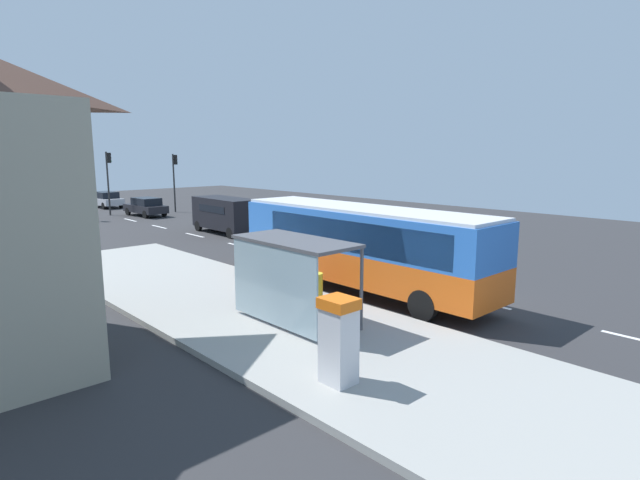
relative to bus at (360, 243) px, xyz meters
The scene contains 22 objects.
ground_plane 11.30m from the bus, 81.16° to the left, with size 56.00×92.00×0.04m, color #2D2D30.
sidewalk_platform 5.10m from the bus, 168.07° to the right, with size 6.20×30.00×0.18m, color #999993.
lane_stripe_seg_1 4.81m from the bus, 63.82° to the right, with size 0.16×2.20×0.01m, color silver.
lane_stripe_seg_2 2.87m from the bus, 27.23° to the left, with size 0.16×2.20×0.01m, color silver.
lane_stripe_seg_3 6.58m from the bus, 71.92° to the left, with size 0.16×2.20×0.01m, color silver.
lane_stripe_seg_4 11.33m from the bus, 79.90° to the left, with size 0.16×2.20×0.01m, color silver.
lane_stripe_seg_5 16.23m from the bus, 83.01° to the left, with size 0.16×2.20×0.01m, color silver.
lane_stripe_seg_6 21.18m from the bus, 84.67° to the left, with size 0.16×2.20×0.01m, color silver.
lane_stripe_seg_7 26.15m from the bus, 85.69° to the left, with size 0.16×2.20×0.01m, color silver.
bus is the anchor object (origin of this frame).
white_van 15.92m from the bus, 75.77° to the left, with size 2.12×5.24×2.30m.
sedan_near 27.96m from the bus, 81.74° to the left, with size 2.04×4.49×1.52m.
sedan_far 36.74m from the bus, 83.72° to the left, with size 2.03×4.49×1.52m.
ticket_machine 8.28m from the bus, 140.75° to the right, with size 0.66×0.76×1.94m.
recycling_bin_yellow 2.76m from the bus, behind, with size 0.52×0.52×0.95m, color yellow.
recycling_bin_red 2.80m from the bus, 168.78° to the left, with size 0.52×0.52×0.95m, color red.
recycling_bin_blue 3.00m from the bus, 154.38° to the left, with size 0.52×0.52×0.95m, color blue.
recycling_bin_orange 3.34m from the bus, 142.73° to the left, with size 0.52×0.52×0.95m, color orange.
traffic_light_near_side 29.51m from the bus, 75.84° to the left, with size 0.49×0.28×5.07m.
traffic_light_far_side 29.44m from the bus, 92.71° to the left, with size 0.49×0.28×4.98m.
traffic_light_median 30.29m from the bus, 86.00° to the left, with size 0.49×0.28×5.26m.
bus_shelter 4.91m from the bus, 163.50° to the right, with size 1.80×4.00×2.50m.
Camera 1 is at (-15.56, -9.62, 5.21)m, focal length 28.35 mm.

